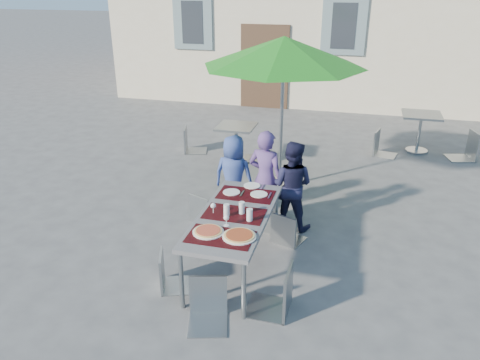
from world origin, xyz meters
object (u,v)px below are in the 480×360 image
(pizza_near_right, at_px, (239,236))
(child_0, at_px, (234,176))
(child_2, at_px, (291,185))
(cafe_table_1, at_px, (420,125))
(chair_5, at_px, (207,277))
(bg_chair_l_0, at_px, (190,125))
(child_1, at_px, (265,179))
(pizza_near_left, at_px, (208,231))
(chair_0, at_px, (203,192))
(bg_chair_l_1, at_px, (383,128))
(chair_4, at_px, (279,264))
(dining_table, at_px, (234,218))
(chair_2, at_px, (287,211))
(chair_1, at_px, (265,189))
(bg_chair_r_1, at_px, (471,129))
(cafe_table_0, at_px, (236,137))
(patio_umbrella, at_px, (284,53))
(chair_3, at_px, (169,250))
(bg_chair_r_0, at_px, (260,131))

(pizza_near_right, relative_size, child_0, 0.30)
(child_2, relative_size, cafe_table_1, 1.59)
(child_0, bearing_deg, child_2, 173.76)
(chair_5, distance_m, bg_chair_l_0, 5.24)
(pizza_near_right, distance_m, child_0, 2.02)
(child_1, relative_size, child_2, 1.10)
(pizza_near_left, xyz_separation_m, chair_0, (-0.60, 1.52, -0.28))
(pizza_near_right, xyz_separation_m, cafe_table_1, (2.29, 5.55, -0.20))
(chair_0, xyz_separation_m, bg_chair_l_0, (-1.26, 2.84, 0.08))
(child_2, height_order, bg_chair_l_1, child_2)
(child_2, bearing_deg, child_0, -1.05)
(child_0, xyz_separation_m, chair_4, (1.07, -2.07, -0.03))
(dining_table, height_order, chair_2, chair_2)
(chair_1, distance_m, bg_chair_r_1, 4.97)
(chair_1, relative_size, cafe_table_1, 1.29)
(pizza_near_left, relative_size, pizza_near_right, 0.93)
(dining_table, height_order, cafe_table_0, dining_table)
(chair_0, distance_m, patio_umbrella, 2.47)
(chair_3, bearing_deg, bg_chair_l_0, 107.64)
(child_2, relative_size, chair_2, 1.52)
(pizza_near_left, height_order, bg_chair_l_0, bg_chair_l_0)
(child_0, height_order, bg_chair_l_1, child_0)
(dining_table, xyz_separation_m, chair_3, (-0.61, -0.55, -0.21))
(child_1, distance_m, cafe_table_1, 4.50)
(chair_3, xyz_separation_m, chair_5, (0.60, -0.42, 0.03))
(pizza_near_left, height_order, chair_3, chair_3)
(bg_chair_r_1, bearing_deg, patio_umbrella, -144.96)
(chair_0, bearing_deg, cafe_table_0, 94.27)
(chair_2, distance_m, cafe_table_1, 4.72)
(cafe_table_1, bearing_deg, child_2, -117.84)
(chair_2, bearing_deg, pizza_near_left, -117.70)
(pizza_near_right, distance_m, chair_1, 1.61)
(child_1, relative_size, chair_5, 1.57)
(child_0, height_order, chair_0, child_0)
(chair_5, relative_size, cafe_table_1, 1.12)
(chair_5, height_order, bg_chair_l_0, bg_chair_l_0)
(chair_0, distance_m, cafe_table_1, 5.17)
(dining_table, height_order, chair_3, chair_3)
(patio_umbrella, relative_size, bg_chair_l_1, 2.71)
(chair_4, xyz_separation_m, bg_chair_r_0, (-1.21, 4.41, 0.01))
(cafe_table_0, relative_size, bg_chair_l_0, 0.77)
(chair_2, bearing_deg, bg_chair_l_0, 129.10)
(chair_1, distance_m, chair_4, 1.83)
(child_1, bearing_deg, pizza_near_right, 106.59)
(chair_1, height_order, cafe_table_0, chair_1)
(child_2, xyz_separation_m, bg_chair_r_0, (-1.02, 2.51, -0.04))
(child_1, bearing_deg, chair_3, 81.80)
(pizza_near_left, relative_size, chair_3, 0.40)
(chair_2, relative_size, chair_5, 0.94)
(dining_table, distance_m, chair_2, 0.94)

